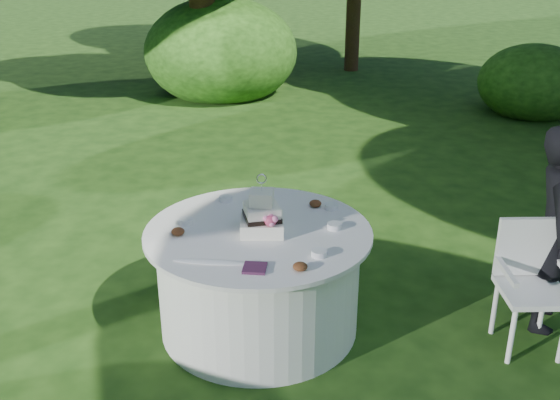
% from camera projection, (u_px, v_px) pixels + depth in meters
% --- Properties ---
extents(ground, '(80.00, 80.00, 0.00)m').
position_uv_depth(ground, '(260.00, 325.00, 4.76)').
color(ground, '#16330E').
rests_on(ground, ground).
extents(napkins, '(0.14, 0.14, 0.02)m').
position_uv_depth(napkins, '(255.00, 268.00, 3.95)').
color(napkins, '#451D3A').
rests_on(napkins, table).
extents(feather_plume, '(0.48, 0.07, 0.01)m').
position_uv_depth(feather_plume, '(211.00, 262.00, 4.03)').
color(feather_plume, white).
rests_on(feather_plume, table).
extents(guest, '(0.46, 0.60, 1.49)m').
position_uv_depth(guest, '(555.00, 229.00, 4.53)').
color(guest, black).
rests_on(guest, ground).
extents(table, '(1.56, 1.56, 0.77)m').
position_uv_depth(table, '(259.00, 279.00, 4.61)').
color(table, white).
rests_on(table, ground).
extents(cake, '(0.32, 0.32, 0.42)m').
position_uv_depth(cake, '(262.00, 217.00, 4.39)').
color(cake, white).
rests_on(cake, table).
extents(chair, '(0.48, 0.47, 0.89)m').
position_uv_depth(chair, '(530.00, 276.00, 4.39)').
color(chair, silver).
rests_on(chair, ground).
extents(votives, '(1.13, 0.91, 0.04)m').
position_uv_depth(votives, '(278.00, 220.00, 4.56)').
color(votives, silver).
rests_on(votives, table).
extents(petal_cups, '(0.98, 1.05, 0.05)m').
position_uv_depth(petal_cups, '(265.00, 232.00, 4.38)').
color(petal_cups, '#562D16').
rests_on(petal_cups, table).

